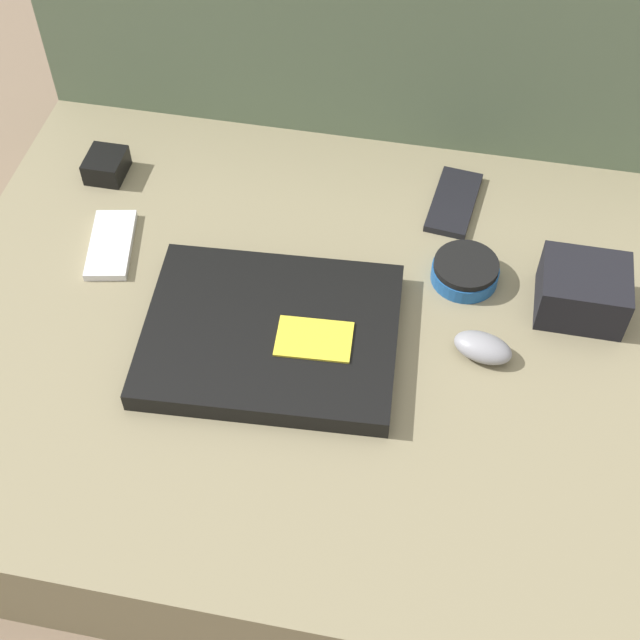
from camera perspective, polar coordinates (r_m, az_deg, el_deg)
name	(u,v)px	position (r m, az deg, el deg)	size (l,w,h in m)	color
ground_plane	(320,398)	(1.22, 0.00, -5.04)	(8.00, 8.00, 0.00)	#7A6651
couch_seat	(320,366)	(1.16, 0.00, -2.96)	(0.97, 0.74, 0.15)	#847A5B
couch_backrest	(381,43)	(1.38, 3.92, 17.27)	(0.97, 0.20, 0.50)	#60755B
laptop	(271,334)	(1.08, -3.14, -0.92)	(0.32, 0.26, 0.03)	black
computer_mouse	(483,350)	(1.08, 10.37, -1.88)	(0.08, 0.06, 0.03)	gray
speaker_puck	(465,271)	(1.16, 9.28, 3.11)	(0.09, 0.09, 0.03)	#1E569E
phone_silver	(111,245)	(1.22, -13.23, 4.72)	(0.08, 0.13, 0.01)	silver
phone_black	(454,202)	(1.26, 8.56, 7.47)	(0.07, 0.13, 0.01)	black
camera_pouch	(583,291)	(1.14, 16.47, 1.80)	(0.11, 0.09, 0.06)	black
charger_brick	(106,165)	(1.32, -13.52, 9.60)	(0.05, 0.06, 0.03)	black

